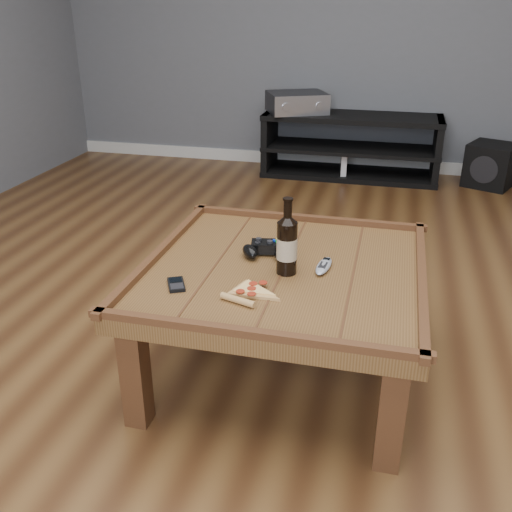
% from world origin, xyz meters
% --- Properties ---
extents(ground, '(6.00, 6.00, 0.00)m').
position_xyz_m(ground, '(0.00, 0.00, 0.00)').
color(ground, '#412512').
rests_on(ground, ground).
extents(baseboard, '(5.00, 0.02, 0.10)m').
position_xyz_m(baseboard, '(0.00, 2.99, 0.05)').
color(baseboard, silver).
rests_on(baseboard, ground).
extents(coffee_table, '(1.03, 1.03, 0.48)m').
position_xyz_m(coffee_table, '(0.00, 0.00, 0.39)').
color(coffee_table, '#503216').
rests_on(coffee_table, ground).
extents(media_console, '(1.40, 0.45, 0.50)m').
position_xyz_m(media_console, '(0.00, 2.75, 0.25)').
color(media_console, black).
rests_on(media_console, ground).
extents(beer_bottle, '(0.07, 0.07, 0.28)m').
position_xyz_m(beer_bottle, '(0.02, -0.04, 0.56)').
color(beer_bottle, black).
rests_on(beer_bottle, coffee_table).
extents(game_controller, '(0.20, 0.15, 0.06)m').
position_xyz_m(game_controller, '(-0.09, 0.08, 0.48)').
color(game_controller, black).
rests_on(game_controller, coffee_table).
extents(pizza_slice, '(0.20, 0.26, 0.02)m').
position_xyz_m(pizza_slice, '(-0.07, -0.23, 0.46)').
color(pizza_slice, tan).
rests_on(pizza_slice, coffee_table).
extents(smartphone, '(0.09, 0.11, 0.01)m').
position_xyz_m(smartphone, '(-0.33, -0.24, 0.46)').
color(smartphone, black).
rests_on(smartphone, coffee_table).
extents(remote_control, '(0.06, 0.16, 0.02)m').
position_xyz_m(remote_control, '(0.14, 0.02, 0.46)').
color(remote_control, '#9599A2').
rests_on(remote_control, coffee_table).
extents(av_receiver, '(0.56, 0.52, 0.15)m').
position_xyz_m(av_receiver, '(-0.45, 2.74, 0.58)').
color(av_receiver, black).
rests_on(av_receiver, media_console).
extents(subwoofer, '(0.43, 0.43, 0.33)m').
position_xyz_m(subwoofer, '(1.08, 2.75, 0.16)').
color(subwoofer, black).
rests_on(subwoofer, ground).
extents(game_console, '(0.12, 0.18, 0.22)m').
position_xyz_m(game_console, '(-0.04, 2.66, 0.10)').
color(game_console, slate).
rests_on(game_console, ground).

